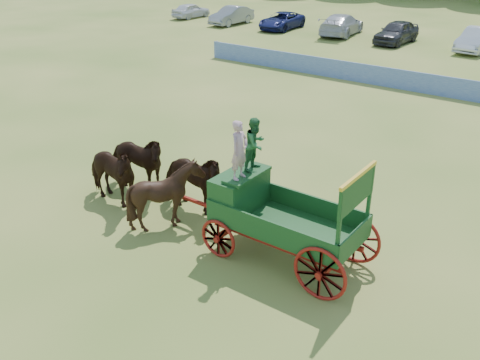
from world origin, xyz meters
name	(u,v)px	position (x,y,z in m)	size (l,w,h in m)	color
ground	(203,243)	(0.00, 0.00, 0.00)	(160.00, 160.00, 0.00)	#AA9C4D
horse_lead_left	(110,174)	(-3.86, 0.15, 1.00)	(1.08, 2.38, 2.01)	black
horse_lead_right	(136,162)	(-3.86, 1.25, 1.00)	(1.08, 2.38, 2.01)	black
horse_wheel_left	(166,195)	(-1.46, 0.15, 1.01)	(1.62, 1.83, 2.01)	black
horse_wheel_right	(192,181)	(-1.46, 1.25, 1.00)	(1.08, 2.38, 2.01)	black
farm_dray	(264,198)	(1.52, 0.71, 1.58)	(6.00, 2.00, 3.69)	maroon
sponsor_banner	(406,80)	(-1.00, 18.00, 0.53)	(26.00, 0.08, 1.05)	#1C499B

